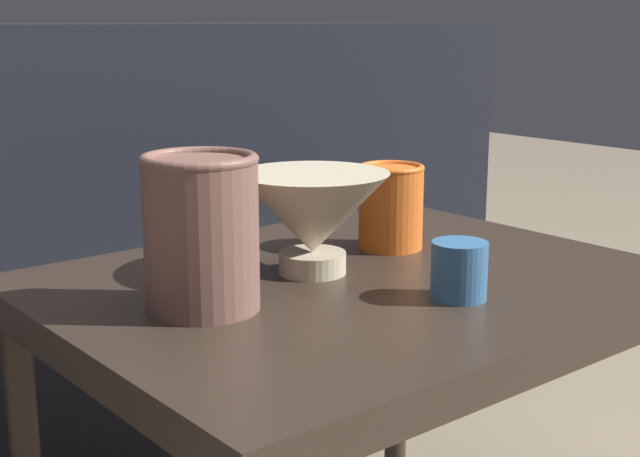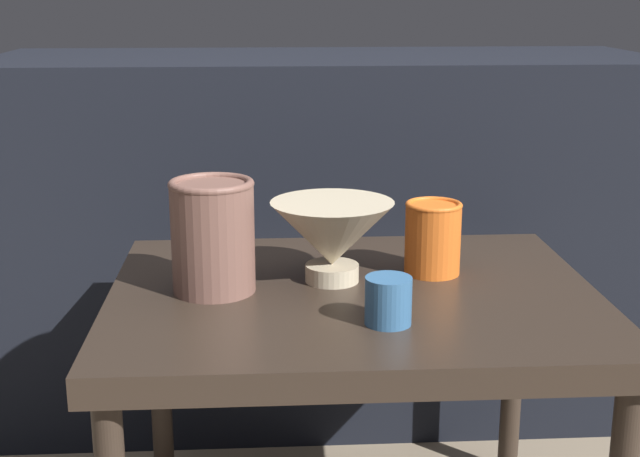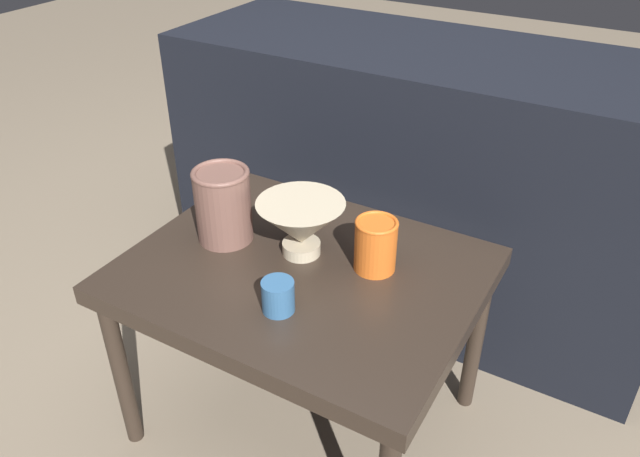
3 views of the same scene
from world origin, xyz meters
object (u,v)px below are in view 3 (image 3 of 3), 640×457
at_px(bowl, 301,224).
at_px(vase_colorful_right, 376,244).
at_px(cup, 278,296).
at_px(vase_textured_left, 223,204).

height_order(bowl, vase_colorful_right, bowl).
distance_m(vase_colorful_right, cup, 0.23).
distance_m(vase_textured_left, cup, 0.27).
xyz_separation_m(bowl, cup, (0.06, -0.18, -0.04)).
bearing_deg(bowl, cup, -71.48).
height_order(vase_textured_left, cup, vase_textured_left).
height_order(bowl, cup, bowl).
bearing_deg(vase_colorful_right, cup, -114.87).
relative_size(bowl, vase_textured_left, 1.11).
relative_size(vase_textured_left, vase_colorful_right, 1.47).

